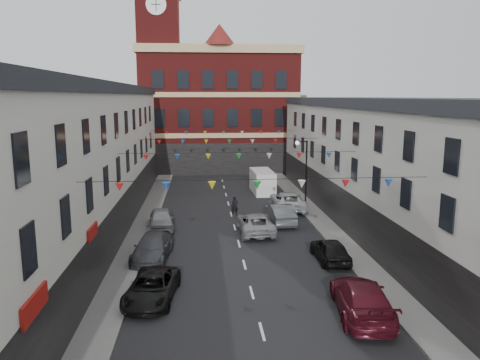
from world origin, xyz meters
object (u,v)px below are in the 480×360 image
object	(u,v)px
car_left_c	(152,288)
car_right_e	(280,214)
car_left_d	(153,247)
car_left_e	(161,219)
white_van	(262,182)
car_right_c	(362,298)
moving_car	(255,223)
pedestrian	(235,206)
street_lamp	(304,164)
car_right_f	(288,201)
car_right_d	(330,250)

from	to	relation	value
car_left_c	car_right_e	xyz separation A→B (m)	(8.55, 13.37, 0.12)
car_left_d	car_left_e	bearing A→B (deg)	95.65
white_van	car_left_c	bearing A→B (deg)	-110.98
car_left_e	car_right_c	size ratio (longest dim) A/B	0.77
car_left_c	moving_car	distance (m)	12.67
car_left_e	moving_car	distance (m)	7.12
moving_car	pedestrian	xyz separation A→B (m)	(-1.14, 5.01, 0.09)
street_lamp	car_left_e	distance (m)	13.75
car_right_f	car_right_c	bearing A→B (deg)	91.15
car_left_e	white_van	world-z (taller)	white_van
pedestrian	car_left_e	bearing A→B (deg)	-150.38
car_left_d	car_right_d	distance (m)	10.79
car_right_c	moving_car	world-z (taller)	car_right_c
car_left_d	car_left_c	bearing A→B (deg)	-79.09
car_left_e	pedestrian	distance (m)	6.64
car_left_d	moving_car	xyz separation A→B (m)	(6.91, 4.94, 0.00)
car_left_e	car_right_e	xyz separation A→B (m)	(9.10, 0.69, 0.05)
car_left_d	white_van	xyz separation A→B (m)	(9.30, 19.28, 0.41)
car_right_c	car_right_d	world-z (taller)	car_right_c
street_lamp	car_right_d	bearing A→B (deg)	-95.57
car_left_c	car_right_f	world-z (taller)	car_right_f
car_right_c	car_right_e	size ratio (longest dim) A/B	1.17
car_right_f	moving_car	size ratio (longest dim) A/B	1.10
car_left_d	white_van	bearing A→B (deg)	69.90
car_left_d	pedestrian	world-z (taller)	pedestrian
car_left_e	pedestrian	size ratio (longest dim) A/B	2.62
car_left_c	pedestrian	size ratio (longest dim) A/B	2.89
car_left_e	car_right_c	bearing A→B (deg)	-61.85
moving_car	car_right_c	bearing A→B (deg)	102.60
moving_car	white_van	size ratio (longest dim) A/B	1.02
car_left_d	white_van	world-z (taller)	white_van
car_right_c	car_right_d	distance (m)	7.05
car_left_e	car_right_c	xyz separation A→B (m)	(10.19, -15.06, 0.08)
street_lamp	car_left_d	size ratio (longest dim) A/B	1.19
street_lamp	moving_car	size ratio (longest dim) A/B	1.14
car_left_d	pedestrian	bearing A→B (deg)	65.55
car_left_e	car_right_f	world-z (taller)	car_right_f
car_right_f	car_left_d	bearing A→B (deg)	50.02
car_right_d	white_van	size ratio (longest dim) A/B	0.81
car_right_c	white_van	xyz separation A→B (m)	(-0.89, 27.67, 0.33)
car_right_e	car_right_f	distance (m)	4.54
car_right_c	white_van	bearing A→B (deg)	-80.84
car_left_d	car_right_d	xyz separation A→B (m)	(10.70, -1.36, -0.02)
street_lamp	car_right_e	distance (m)	6.69
car_right_e	white_van	xyz separation A→B (m)	(0.20, 11.92, 0.36)
street_lamp	car_right_e	size ratio (longest dim) A/B	1.26
car_right_f	car_right_d	bearing A→B (deg)	92.84
car_right_d	pedestrian	world-z (taller)	pedestrian
street_lamp	car_right_f	size ratio (longest dim) A/B	1.04
car_left_c	car_left_d	world-z (taller)	car_left_d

